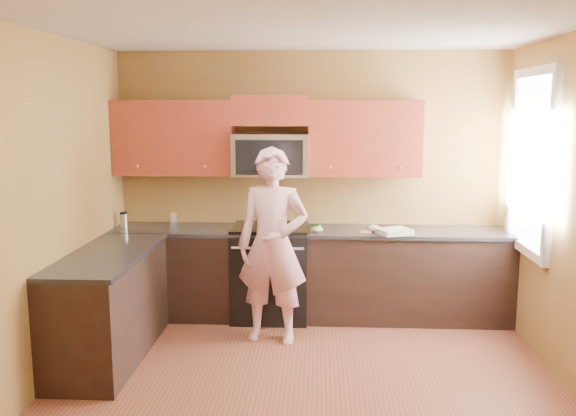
# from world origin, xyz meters

# --- Properties ---
(floor) EXTENTS (4.00, 4.00, 0.00)m
(floor) POSITION_xyz_m (0.00, 0.00, 0.00)
(floor) COLOR brown
(floor) RESTS_ON ground
(ceiling) EXTENTS (4.00, 4.00, 0.00)m
(ceiling) POSITION_xyz_m (0.00, 0.00, 2.70)
(ceiling) COLOR white
(ceiling) RESTS_ON ground
(wall_back) EXTENTS (4.00, 0.00, 4.00)m
(wall_back) POSITION_xyz_m (0.00, 2.00, 1.35)
(wall_back) COLOR brown
(wall_back) RESTS_ON ground
(wall_front) EXTENTS (4.00, 0.00, 4.00)m
(wall_front) POSITION_xyz_m (0.00, -2.00, 1.35)
(wall_front) COLOR brown
(wall_front) RESTS_ON ground
(wall_left) EXTENTS (0.00, 4.00, 4.00)m
(wall_left) POSITION_xyz_m (-2.00, 0.00, 1.35)
(wall_left) COLOR brown
(wall_left) RESTS_ON ground
(cabinet_back_run) EXTENTS (4.00, 0.60, 0.88)m
(cabinet_back_run) POSITION_xyz_m (0.00, 1.70, 0.44)
(cabinet_back_run) COLOR black
(cabinet_back_run) RESTS_ON floor
(cabinet_left_run) EXTENTS (0.60, 1.60, 0.88)m
(cabinet_left_run) POSITION_xyz_m (-1.70, 0.60, 0.44)
(cabinet_left_run) COLOR black
(cabinet_left_run) RESTS_ON floor
(countertop_back) EXTENTS (4.00, 0.62, 0.04)m
(countertop_back) POSITION_xyz_m (0.00, 1.69, 0.90)
(countertop_back) COLOR black
(countertop_back) RESTS_ON cabinet_back_run
(countertop_left) EXTENTS (0.62, 1.60, 0.04)m
(countertop_left) POSITION_xyz_m (-1.69, 0.60, 0.90)
(countertop_left) COLOR black
(countertop_left) RESTS_ON cabinet_left_run
(stove) EXTENTS (0.76, 0.65, 0.95)m
(stove) POSITION_xyz_m (-0.40, 1.68, 0.47)
(stove) COLOR black
(stove) RESTS_ON floor
(microwave) EXTENTS (0.76, 0.40, 0.42)m
(microwave) POSITION_xyz_m (-0.40, 1.80, 1.45)
(microwave) COLOR silver
(microwave) RESTS_ON wall_back
(upper_cab_left) EXTENTS (1.22, 0.33, 0.75)m
(upper_cab_left) POSITION_xyz_m (-1.39, 1.83, 1.45)
(upper_cab_left) COLOR maroon
(upper_cab_left) RESTS_ON wall_back
(upper_cab_right) EXTENTS (1.12, 0.33, 0.75)m
(upper_cab_right) POSITION_xyz_m (0.54, 1.83, 1.45)
(upper_cab_right) COLOR maroon
(upper_cab_right) RESTS_ON wall_back
(upper_cab_over_mw) EXTENTS (0.76, 0.33, 0.30)m
(upper_cab_over_mw) POSITION_xyz_m (-0.40, 1.83, 2.10)
(upper_cab_over_mw) COLOR maroon
(upper_cab_over_mw) RESTS_ON wall_back
(window) EXTENTS (0.06, 1.06, 1.66)m
(window) POSITION_xyz_m (1.98, 1.20, 1.65)
(window) COLOR white
(window) RESTS_ON wall_right
(woman) EXTENTS (0.71, 0.52, 1.78)m
(woman) POSITION_xyz_m (-0.33, 1.07, 0.89)
(woman) COLOR pink
(woman) RESTS_ON floor
(frying_pan) EXTENTS (0.27, 0.45, 0.06)m
(frying_pan) POSITION_xyz_m (-0.33, 1.61, 0.95)
(frying_pan) COLOR black
(frying_pan) RESTS_ON stove
(butter_tub) EXTENTS (0.14, 0.14, 0.08)m
(butter_tub) POSITION_xyz_m (0.06, 1.60, 0.92)
(butter_tub) COLOR #FFB743
(butter_tub) RESTS_ON countertop_back
(toast_slice) EXTENTS (0.12, 0.12, 0.01)m
(toast_slice) POSITION_xyz_m (0.55, 1.53, 0.93)
(toast_slice) COLOR #B27F47
(toast_slice) RESTS_ON countertop_back
(napkin_a) EXTENTS (0.12, 0.13, 0.06)m
(napkin_a) POSITION_xyz_m (0.08, 1.54, 0.95)
(napkin_a) COLOR silver
(napkin_a) RESTS_ON countertop_back
(napkin_b) EXTENTS (0.13, 0.14, 0.07)m
(napkin_b) POSITION_xyz_m (0.64, 1.60, 0.95)
(napkin_b) COLOR silver
(napkin_b) RESTS_ON countertop_back
(dish_towel) EXTENTS (0.37, 0.34, 0.05)m
(dish_towel) POSITION_xyz_m (0.82, 1.50, 0.95)
(dish_towel) COLOR white
(dish_towel) RESTS_ON countertop_back
(travel_mug) EXTENTS (0.09, 0.09, 0.16)m
(travel_mug) POSITION_xyz_m (-1.90, 1.68, 0.92)
(travel_mug) COLOR silver
(travel_mug) RESTS_ON countertop_back
(glass_a) EXTENTS (0.08, 0.08, 0.12)m
(glass_a) POSITION_xyz_m (-1.43, 1.88, 0.98)
(glass_a) COLOR silver
(glass_a) RESTS_ON countertop_back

